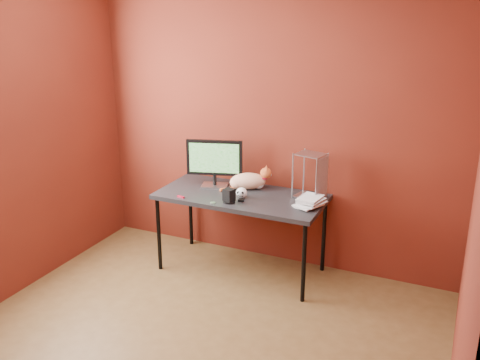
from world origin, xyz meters
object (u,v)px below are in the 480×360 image
at_px(cat, 249,181).
at_px(skull_mug, 242,193).
at_px(speaker, 229,196).
at_px(monitor, 214,161).
at_px(desk, 241,200).
at_px(book_stack, 305,151).

bearing_deg(cat, skull_mug, -104.04).
bearing_deg(speaker, monitor, 152.06).
bearing_deg(monitor, skull_mug, -42.79).
bearing_deg(skull_mug, cat, 91.95).
xyz_separation_m(monitor, speaker, (0.30, -0.32, -0.19)).
distance_m(desk, book_stack, 0.77).
distance_m(speaker, book_stack, 0.75).
bearing_deg(cat, book_stack, -38.89).
relative_size(cat, book_stack, 0.44).
distance_m(monitor, book_stack, 0.92).
height_order(monitor, cat, monitor).
height_order(desk, speaker, speaker).
height_order(cat, book_stack, book_stack).
bearing_deg(speaker, skull_mug, 88.82).
relative_size(cat, speaker, 3.37).
bearing_deg(desk, skull_mug, -63.19).
distance_m(cat, book_stack, 0.71).
distance_m(monitor, speaker, 0.48).
distance_m(cat, skull_mug, 0.25).
bearing_deg(book_stack, monitor, 174.56).
distance_m(desk, monitor, 0.45).
xyz_separation_m(cat, book_stack, (0.58, -0.16, 0.39)).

